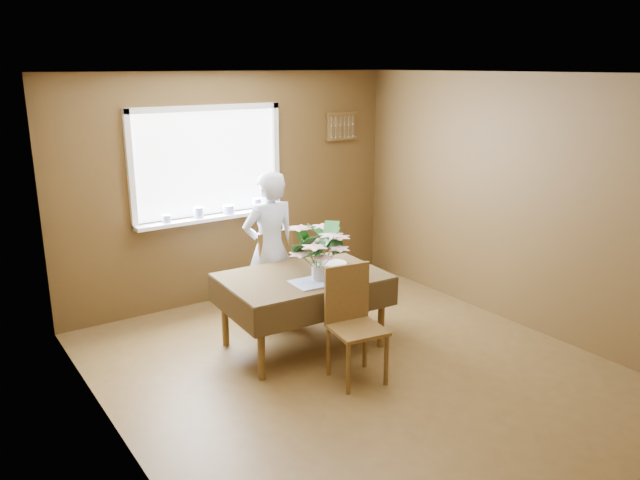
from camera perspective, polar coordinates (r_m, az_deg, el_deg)
floor at (r=5.55m, az=3.27°, el=-11.78°), size 4.50×4.50×0.00m
ceiling at (r=4.93m, az=3.74°, el=14.96°), size 4.50×4.50×0.00m
wall_back at (r=6.97m, az=-7.94°, el=4.73°), size 4.00×0.00×4.00m
wall_front at (r=3.68m, az=25.57°, el=-6.80°), size 4.00×0.00×4.00m
wall_left at (r=4.23m, az=-18.53°, el=-3.23°), size 0.00×4.50×4.50m
wall_right at (r=6.49m, az=17.63°, el=3.32°), size 0.00×4.50×4.50m
window_assembly at (r=6.78m, az=-10.01°, el=5.29°), size 1.72×0.20×1.22m
spoon_rack at (r=7.60m, az=1.98°, el=10.36°), size 0.44×0.05×0.33m
dining_table at (r=5.75m, az=-1.59°, el=-4.02°), size 1.51×1.07×0.71m
chair_far at (r=6.44m, az=-4.55°, el=-2.76°), size 0.45×0.45×0.96m
chair_near at (r=5.24m, az=3.01°, el=-7.17°), size 0.47×0.47×0.96m
seated_woman at (r=6.26m, az=-4.62°, el=-0.79°), size 0.60×0.41×1.58m
flower_bouquet at (r=5.50m, az=-0.21°, el=-0.57°), size 0.57×0.57×0.48m
side_plate at (r=6.03m, az=1.29°, el=-2.15°), size 0.27×0.27×0.01m
table_knife at (r=5.62m, az=1.00°, el=-3.47°), size 0.04×0.24×0.00m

